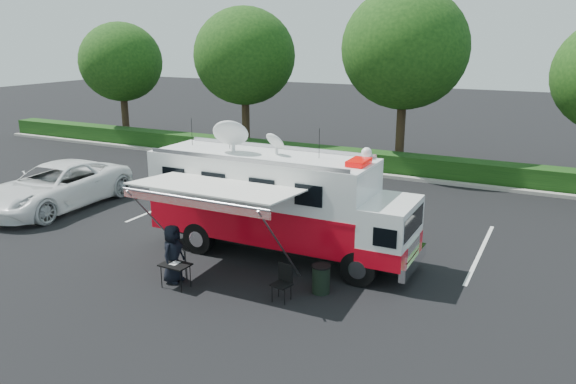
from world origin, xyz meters
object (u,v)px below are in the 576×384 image
command_truck (278,202)px  white_suv (58,207)px  folding_table (175,266)px  trash_bin (321,279)px

command_truck → white_suv: (-10.10, 0.47, -1.70)m
white_suv → command_truck: bearing=-4.4°
white_suv → folding_table: size_ratio=7.71×
command_truck → folding_table: (-1.38, -3.32, -1.08)m
folding_table → trash_bin: bearing=22.0°
command_truck → trash_bin: size_ratio=10.80×
command_truck → white_suv: size_ratio=1.33×
white_suv → folding_table: bearing=-25.2°
white_suv → folding_table: white_suv is taller
command_truck → folding_table: 3.75m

